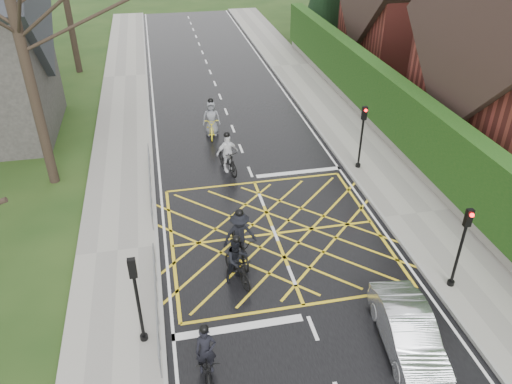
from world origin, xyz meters
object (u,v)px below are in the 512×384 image
object	(u,v)px
cyclist_rear	(207,358)
cyclist_back	(237,264)
car	(408,332)
cyclist_mid	(240,241)
cyclist_front	(228,157)
cyclist_lead	(212,123)

from	to	relation	value
cyclist_rear	cyclist_back	xyz separation A→B (m)	(1.49, 3.63, 0.12)
cyclist_rear	car	xyz separation A→B (m)	(5.85, -0.30, 0.06)
cyclist_rear	cyclist_mid	world-z (taller)	cyclist_mid
cyclist_front	cyclist_mid	bearing A→B (deg)	-110.30
cyclist_back	cyclist_lead	world-z (taller)	cyclist_lead
cyclist_mid	cyclist_front	distance (m)	6.50
car	cyclist_back	bearing A→B (deg)	145.28
cyclist_rear	cyclist_front	world-z (taller)	cyclist_front
cyclist_back	cyclist_mid	distance (m)	1.21
cyclist_rear	cyclist_lead	size ratio (longest dim) A/B	0.82
cyclist_rear	cyclist_lead	bearing A→B (deg)	83.07
cyclist_back	cyclist_lead	xyz separation A→B (m)	(0.66, 11.77, 0.03)
cyclist_rear	cyclist_back	bearing A→B (deg)	68.67
cyclist_rear	cyclist_mid	bearing A→B (deg)	70.40
cyclist_back	cyclist_front	bearing A→B (deg)	65.16
cyclist_rear	cyclist_lead	xyz separation A→B (m)	(2.16, 15.39, 0.15)
cyclist_back	car	distance (m)	5.86
cyclist_mid	cyclist_front	size ratio (longest dim) A/B	1.06
cyclist_front	cyclist_lead	size ratio (longest dim) A/B	0.94
cyclist_mid	cyclist_back	bearing A→B (deg)	-110.80
cyclist_lead	car	bearing A→B (deg)	-69.53
cyclist_lead	cyclist_mid	bearing A→B (deg)	-84.68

